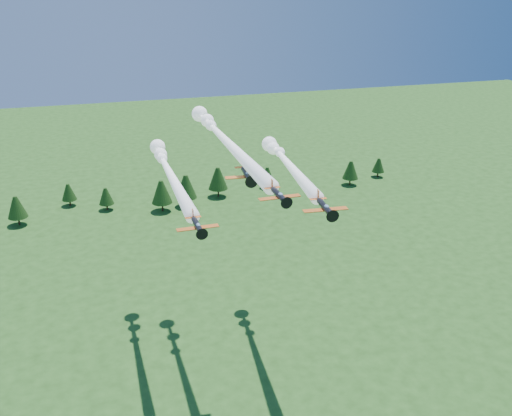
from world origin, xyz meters
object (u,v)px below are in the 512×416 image
object	(u,v)px
plane_lead	(224,138)
plane_slot	(247,174)
plane_left	(169,171)
plane_right	(287,162)

from	to	relation	value
plane_lead	plane_slot	bearing A→B (deg)	-89.25
plane_left	plane_slot	distance (m)	25.79
plane_lead	plane_right	bearing A→B (deg)	11.09
plane_left	plane_right	xyz separation A→B (m)	(25.54, -3.43, 0.76)
plane_lead	plane_right	xyz separation A→B (m)	(14.85, 3.18, -7.36)
plane_lead	plane_left	distance (m)	14.96
plane_left	plane_slot	world-z (taller)	plane_slot
plane_lead	plane_right	size ratio (longest dim) A/B	1.25
plane_lead	plane_left	bearing A→B (deg)	147.23
plane_slot	plane_left	bearing A→B (deg)	121.29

